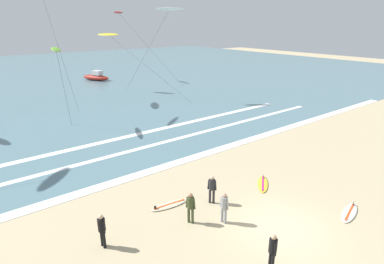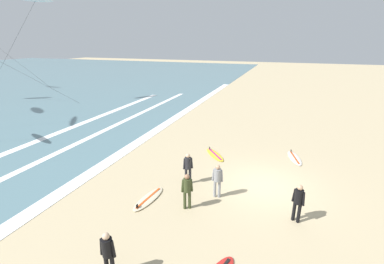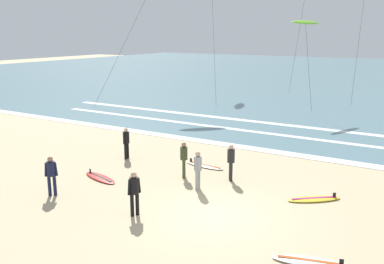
% 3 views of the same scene
% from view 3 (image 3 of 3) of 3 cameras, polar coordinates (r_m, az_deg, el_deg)
% --- Properties ---
extents(ground_plane, '(160.00, 160.00, 0.00)m').
position_cam_3_polar(ground_plane, '(15.22, 2.77, -11.09)').
color(ground_plane, tan).
extents(wave_foam_shoreline, '(59.76, 0.83, 0.01)m').
position_cam_3_polar(wave_foam_shoreline, '(22.87, 13.99, -3.03)').
color(wave_foam_shoreline, white).
rests_on(wave_foam_shoreline, ocean_surface).
extents(wave_foam_mid_break, '(40.44, 0.52, 0.01)m').
position_cam_3_polar(wave_foam_mid_break, '(26.47, 16.17, -0.96)').
color(wave_foam_mid_break, white).
rests_on(wave_foam_mid_break, ocean_surface).
extents(wave_foam_outer_break, '(40.15, 0.65, 0.01)m').
position_cam_3_polar(wave_foam_outer_break, '(29.75, 14.25, 0.70)').
color(wave_foam_outer_break, white).
rests_on(wave_foam_outer_break, ocean_surface).
extents(surfer_foreground_main, '(0.32, 0.50, 1.60)m').
position_cam_3_polar(surfer_foreground_main, '(14.98, -7.73, -7.64)').
color(surfer_foreground_main, black).
rests_on(surfer_foreground_main, ground).
extents(surfer_right_near, '(0.36, 0.47, 1.60)m').
position_cam_3_polar(surfer_right_near, '(18.35, 5.23, -3.64)').
color(surfer_right_near, '#232328').
rests_on(surfer_right_near, ground).
extents(surfer_left_far, '(0.43, 0.41, 1.60)m').
position_cam_3_polar(surfer_left_far, '(17.47, -18.32, -5.15)').
color(surfer_left_far, '#141938').
rests_on(surfer_left_far, ground).
extents(surfer_mid_group, '(0.32, 0.52, 1.60)m').
position_cam_3_polar(surfer_mid_group, '(17.25, 0.78, -4.68)').
color(surfer_mid_group, gray).
rests_on(surfer_mid_group, ground).
extents(surfer_background_far, '(0.32, 0.49, 1.60)m').
position_cam_3_polar(surfer_background_far, '(18.66, -1.10, -3.29)').
color(surfer_background_far, '#384223').
rests_on(surfer_background_far, ground).
extents(surfer_left_near, '(0.32, 0.51, 1.60)m').
position_cam_3_polar(surfer_left_near, '(21.66, -8.78, -1.11)').
color(surfer_left_near, black).
rests_on(surfer_left_near, ground).
extents(surfboard_left_pile, '(2.00, 1.80, 0.25)m').
position_cam_3_polar(surfboard_left_pile, '(17.13, 16.00, -8.59)').
color(surfboard_left_pile, yellow).
rests_on(surfboard_left_pile, ground).
extents(surfboard_right_spare, '(2.15, 0.83, 0.25)m').
position_cam_3_polar(surfboard_right_spare, '(20.45, 1.69, -4.48)').
color(surfboard_right_spare, beige).
rests_on(surfboard_right_spare, ground).
extents(surfboard_near_water, '(2.18, 1.14, 0.25)m').
position_cam_3_polar(surfboard_near_water, '(19.20, -12.19, -5.98)').
color(surfboard_near_water, red).
rests_on(surfboard_near_water, ground).
extents(surfboard_foreground_flat, '(2.18, 1.13, 0.25)m').
position_cam_3_polar(surfboard_foreground_flat, '(12.80, 15.52, -16.35)').
color(surfboard_foreground_flat, silver).
rests_on(surfboard_foreground_flat, ground).
extents(kite_lime_mid_center, '(1.82, 3.27, 7.20)m').
position_cam_3_polar(kite_lime_mid_center, '(34.70, 14.92, 13.95)').
color(kite_lime_mid_center, '#70C628').
rests_on(kite_lime_mid_center, ground).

